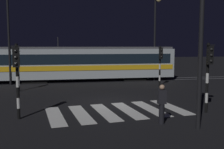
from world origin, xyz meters
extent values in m
plane|color=black|center=(0.00, 0.00, 0.00)|extent=(120.00, 120.00, 0.00)
cube|color=#59595E|center=(0.00, 9.32, 0.01)|extent=(80.00, 0.12, 0.03)
cube|color=#59595E|center=(0.00, 10.76, 0.01)|extent=(80.00, 0.12, 0.03)
cube|color=silver|center=(-3.10, -2.61, 0.01)|extent=(1.16, 3.77, 0.02)
cube|color=silver|center=(-1.86, -2.45, 0.01)|extent=(1.16, 3.77, 0.02)
cube|color=silver|center=(-0.62, -2.30, 0.01)|extent=(1.16, 3.77, 0.02)
cube|color=silver|center=(0.62, -2.14, 0.01)|extent=(1.16, 3.77, 0.02)
cube|color=silver|center=(1.86, -1.99, 0.01)|extent=(1.16, 3.77, 0.02)
cube|color=silver|center=(3.10, -1.83, 0.01)|extent=(1.16, 3.77, 0.02)
cylinder|color=black|center=(5.15, 5.32, 0.24)|extent=(0.14, 0.14, 0.48)
cylinder|color=white|center=(5.15, 5.32, 0.71)|extent=(0.14, 0.14, 0.48)
cylinder|color=black|center=(5.15, 5.32, 1.19)|extent=(0.14, 0.14, 0.48)
cylinder|color=white|center=(5.15, 5.32, 1.67)|extent=(0.14, 0.14, 0.48)
cylinder|color=black|center=(5.15, 5.32, 2.14)|extent=(0.14, 0.14, 0.48)
cylinder|color=white|center=(5.15, 5.32, 2.62)|extent=(0.14, 0.14, 0.48)
cylinder|color=black|center=(5.15, 5.32, 3.10)|extent=(0.14, 0.14, 0.48)
cube|color=black|center=(5.15, 5.15, 2.73)|extent=(0.28, 0.20, 0.90)
sphere|color=black|center=(5.15, 5.04, 3.01)|extent=(0.14, 0.14, 0.14)
sphere|color=black|center=(5.15, 5.04, 2.73)|extent=(0.14, 0.14, 0.14)
sphere|color=black|center=(5.15, 5.04, 2.45)|extent=(0.14, 0.14, 0.14)
cube|color=black|center=(5.15, 5.15, 3.22)|extent=(0.36, 0.24, 0.04)
cylinder|color=black|center=(-4.73, -2.79, 0.25)|extent=(0.14, 0.14, 0.49)
cylinder|color=white|center=(-4.73, -2.79, 0.74)|extent=(0.14, 0.14, 0.49)
cylinder|color=black|center=(-4.73, -2.79, 1.23)|extent=(0.14, 0.14, 0.49)
cylinder|color=white|center=(-4.73, -2.79, 1.73)|extent=(0.14, 0.14, 0.49)
cylinder|color=black|center=(-4.73, -2.79, 2.22)|extent=(0.14, 0.14, 0.49)
cylinder|color=white|center=(-4.73, -2.79, 2.71)|extent=(0.14, 0.14, 0.49)
cylinder|color=black|center=(-4.73, -2.79, 3.20)|extent=(0.14, 0.14, 0.49)
cube|color=black|center=(-4.73, -2.96, 2.85)|extent=(0.28, 0.20, 0.90)
sphere|color=black|center=(-4.73, -3.07, 3.13)|extent=(0.14, 0.14, 0.14)
sphere|color=black|center=(-4.73, -3.07, 2.85)|extent=(0.14, 0.14, 0.14)
sphere|color=black|center=(-4.73, -3.07, 2.57)|extent=(0.14, 0.14, 0.14)
cube|color=black|center=(-4.73, -2.96, 3.34)|extent=(0.36, 0.24, 0.04)
cylinder|color=black|center=(4.38, -3.28, 0.25)|extent=(0.14, 0.14, 0.50)
cylinder|color=white|center=(4.38, -3.28, 0.75)|extent=(0.14, 0.14, 0.50)
cylinder|color=black|center=(4.38, -3.28, 1.25)|extent=(0.14, 0.14, 0.50)
cylinder|color=white|center=(4.38, -3.28, 1.75)|extent=(0.14, 0.14, 0.50)
cylinder|color=black|center=(4.38, -3.28, 2.25)|extent=(0.14, 0.14, 0.50)
cylinder|color=white|center=(4.38, -3.28, 2.75)|extent=(0.14, 0.14, 0.50)
cylinder|color=black|center=(4.38, -3.28, 3.25)|extent=(0.14, 0.14, 0.50)
cube|color=black|center=(4.38, -3.45, 2.90)|extent=(0.28, 0.20, 0.90)
sphere|color=black|center=(4.38, -3.56, 3.18)|extent=(0.14, 0.14, 0.14)
sphere|color=black|center=(4.38, -3.56, 2.90)|extent=(0.14, 0.14, 0.14)
sphere|color=black|center=(4.38, -3.56, 2.62)|extent=(0.14, 0.14, 0.14)
cube|color=black|center=(4.38, -3.45, 3.39)|extent=(0.36, 0.24, 0.04)
cylinder|color=black|center=(-5.86, 5.15, 0.22)|extent=(0.14, 0.14, 0.44)
cylinder|color=white|center=(-5.86, 5.15, 0.66)|extent=(0.14, 0.14, 0.44)
cylinder|color=black|center=(-5.86, 5.15, 1.10)|extent=(0.14, 0.14, 0.44)
cylinder|color=white|center=(-5.86, 5.15, 1.53)|extent=(0.14, 0.14, 0.44)
cylinder|color=black|center=(-5.86, 5.15, 1.97)|extent=(0.14, 0.14, 0.44)
cylinder|color=white|center=(-5.86, 5.15, 2.41)|extent=(0.14, 0.14, 0.44)
cylinder|color=black|center=(-5.86, 5.15, 2.85)|extent=(0.14, 0.14, 0.44)
cube|color=black|center=(-5.86, 4.98, 2.47)|extent=(0.28, 0.20, 0.90)
sphere|color=black|center=(-5.86, 4.87, 2.75)|extent=(0.14, 0.14, 0.14)
sphere|color=orange|center=(-5.86, 4.87, 2.47)|extent=(0.14, 0.14, 0.14)
sphere|color=black|center=(-5.86, 4.87, 2.19)|extent=(0.14, 0.14, 0.14)
cube|color=black|center=(-5.86, 4.98, 2.96)|extent=(0.36, 0.24, 0.04)
cylinder|color=black|center=(6.06, 9.18, 3.84)|extent=(0.18, 0.18, 7.68)
cylinder|color=black|center=(6.06, 8.73, 7.58)|extent=(0.10, 0.90, 0.10)
sphere|color=#F9E08C|center=(6.06, 8.28, 7.50)|extent=(0.44, 0.44, 0.44)
cylinder|color=black|center=(2.62, -5.71, 3.64)|extent=(0.18, 0.18, 7.29)
cylinder|color=black|center=(-7.08, 8.77, 3.81)|extent=(0.18, 0.18, 7.63)
cube|color=#B2BCC1|center=(-0.48, 10.04, 1.70)|extent=(16.84, 2.50, 2.70)
cube|color=yellow|center=(-0.48, 8.77, 1.35)|extent=(16.50, 0.04, 0.44)
cube|color=yellow|center=(-0.48, 11.31, 1.35)|extent=(16.50, 0.04, 0.44)
cube|color=black|center=(-0.48, 8.77, 2.15)|extent=(16.00, 0.03, 0.90)
cube|color=#4C4C51|center=(-0.48, 10.04, 3.15)|extent=(16.50, 2.30, 0.20)
cylinder|color=#262628|center=(-3.01, 10.04, 3.65)|extent=(0.08, 0.08, 1.00)
cube|color=black|center=(4.15, 10.04, 0.17)|extent=(2.20, 2.00, 0.35)
cube|color=black|center=(-5.11, 10.04, 0.17)|extent=(2.20, 2.00, 0.35)
sphere|color=#F9F2CC|center=(7.99, 10.04, 1.30)|extent=(0.24, 0.24, 0.24)
cylinder|color=black|center=(1.43, -4.75, 0.44)|extent=(0.24, 0.24, 0.88)
cube|color=black|center=(1.43, -4.75, 1.18)|extent=(0.36, 0.22, 0.60)
sphere|color=tan|center=(1.43, -4.75, 1.60)|extent=(0.22, 0.22, 0.22)
camera|label=1|loc=(-2.78, -15.47, 3.36)|focal=43.20mm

